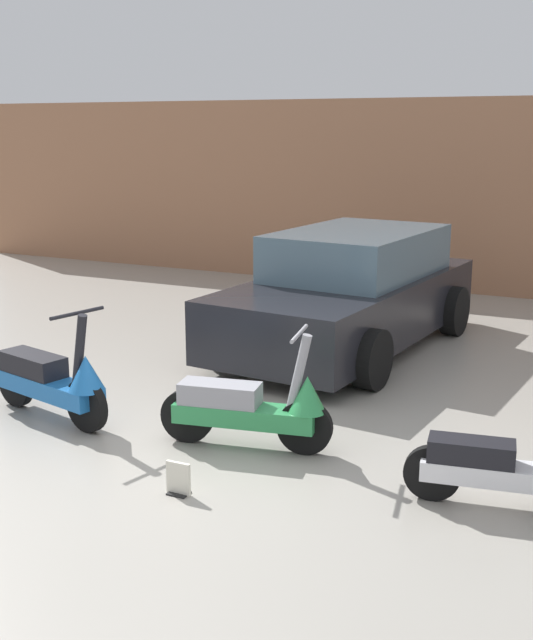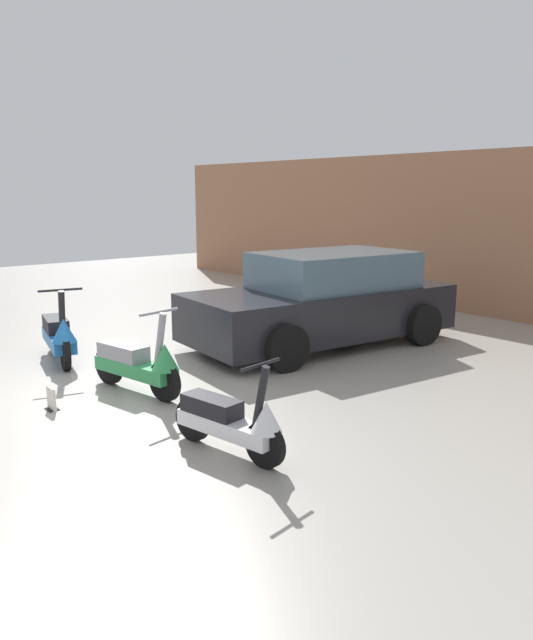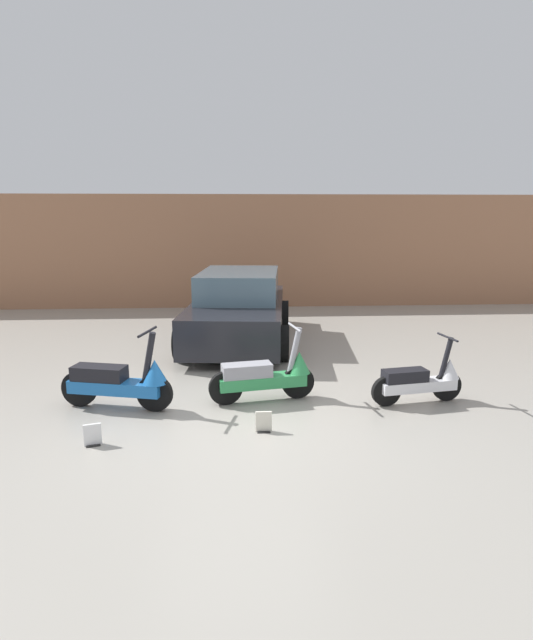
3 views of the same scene
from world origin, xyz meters
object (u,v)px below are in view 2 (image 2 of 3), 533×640
Objects in this scene: car_rear_left at (324,301)px; placard_near_right_scooter at (51,400)px; scooter_front_center at (231,420)px; scooter_front_left at (59,335)px; scooter_front_right at (139,363)px.

placard_near_right_scooter is (0.28, -4.56, -0.59)m from car_rear_left.
placard_near_right_scooter is (-2.29, -0.84, -0.23)m from scooter_front_center.
scooter_front_left reaches higher than placard_near_right_scooter.
scooter_front_center reaches higher than placard_near_right_scooter.
scooter_front_center is 5.25× the size of placard_near_right_scooter.
scooter_front_right is at bearing 84.29° from placard_near_right_scooter.
scooter_front_center is at bearing 40.22° from car_rear_left.
scooter_front_left is 4.20m from scooter_front_center.
car_rear_left is at bearing 79.38° from scooter_front_left.
car_rear_left is at bearing 93.49° from placard_near_right_scooter.
scooter_front_right is 1.09m from placard_near_right_scooter.
car_rear_left reaches higher than scooter_front_right.
scooter_front_left is at bearing 170.23° from scooter_front_center.
scooter_front_right reaches higher than scooter_front_center.
placard_near_right_scooter is at bearing 9.13° from car_rear_left.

